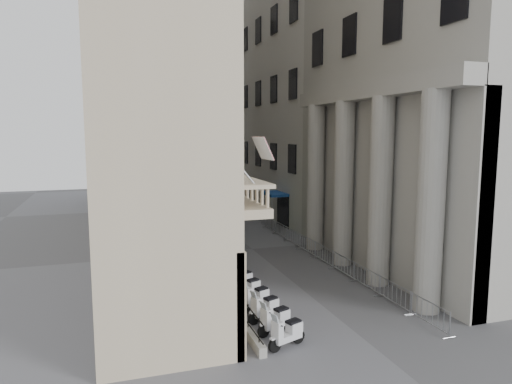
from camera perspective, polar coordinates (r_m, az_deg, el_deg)
far_building at (r=59.86m, az=-8.99°, el=13.89°), size 22.00×10.00×30.00m
iron_fence at (r=30.26m, az=-7.69°, el=-8.22°), size 0.30×28.00×1.40m
blue_awning at (r=39.94m, az=2.29°, el=-4.34°), size 1.60×3.00×3.00m
flag at (r=18.46m, az=0.81°, el=-18.63°), size 1.00×1.40×8.20m
scooter_0 at (r=18.35m, az=3.92°, el=-18.82°), size 1.51×1.01×1.50m
scooter_1 at (r=19.44m, az=2.45°, el=-17.24°), size 1.51×1.01×1.50m
scooter_2 at (r=20.55m, az=1.15°, el=-15.82°), size 1.51×1.01×1.50m
scooter_3 at (r=21.69m, az=0.00°, el=-14.54°), size 1.51×1.01×1.50m
scooter_4 at (r=22.84m, az=-1.02°, el=-13.39°), size 1.51×1.01×1.50m
scooter_5 at (r=24.01m, az=-1.93°, el=-12.34°), size 1.51×1.01×1.50m
scooter_6 at (r=25.19m, az=-2.75°, el=-11.39°), size 1.51×1.01×1.50m
scooter_7 at (r=26.38m, az=-3.49°, el=-10.52°), size 1.51×1.01×1.50m
scooter_8 at (r=27.58m, az=-4.17°, el=-9.72°), size 1.51×1.01×1.50m
scooter_9 at (r=28.79m, az=-4.78°, el=-8.99°), size 1.51×1.01×1.50m
scooter_10 at (r=30.00m, az=-5.35°, el=-8.32°), size 1.51×1.01×1.50m
scooter_11 at (r=31.22m, az=-5.87°, el=-7.70°), size 1.51×1.01×1.50m
scooter_12 at (r=32.45m, az=-6.34°, el=-7.13°), size 1.51×1.01×1.50m
barrier_0 at (r=21.34m, az=20.82°, el=-15.41°), size 0.60×2.40×1.10m
barrier_1 at (r=23.19m, az=16.87°, el=-13.38°), size 0.60×2.40×1.10m
barrier_2 at (r=25.16m, az=13.58°, el=-11.61°), size 0.60×2.40×1.10m
barrier_3 at (r=27.21m, az=10.80°, el=-10.08°), size 0.60×2.40×1.10m
barrier_4 at (r=29.33m, az=8.44°, el=-8.74°), size 0.60×2.40×1.10m
barrier_5 at (r=31.51m, az=6.42°, el=-7.57°), size 0.60×2.40×1.10m
barrier_6 at (r=33.73m, az=4.67°, el=-6.55°), size 0.60×2.40×1.10m
barrier_7 at (r=35.99m, az=3.15°, el=-5.65°), size 0.60×2.40×1.10m
barrier_8 at (r=38.28m, az=1.81°, el=-4.86°), size 0.60×2.40×1.10m
security_tent at (r=38.01m, az=-7.21°, el=-1.15°), size 3.70×3.70×3.01m
street_lamp at (r=30.21m, az=-5.61°, el=-0.08°), size 2.28×0.75×7.13m
info_kiosk at (r=36.30m, az=-9.36°, el=-4.14°), size 0.45×0.90×1.82m
pedestrian_a at (r=38.52m, az=-3.09°, el=-3.46°), size 0.75×0.63×1.75m
pedestrian_b at (r=48.18m, az=-5.16°, el=-1.40°), size 0.96×0.89×1.57m
pedestrian_c at (r=48.12m, az=-6.93°, el=-1.42°), size 0.82×0.57×1.60m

